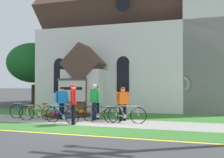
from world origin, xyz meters
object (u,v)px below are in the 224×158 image
yard_deciduous_tree (34,63)px  bicycle_yellow (38,112)px  bicycle_blue (26,111)px  cyclist_in_yellow_jersey (123,101)px  cyclist_in_green_jersey (96,100)px  cyclist_in_blue_jersey (62,100)px  cyclist_in_red_jersey (95,99)px  church_sign (72,91)px  bicycle_white (62,115)px  bicycle_black (127,115)px  bicycle_red (100,114)px  cyclist_in_white_jersey (73,101)px

yard_deciduous_tree → bicycle_yellow: bearing=-54.5°
bicycle_blue → cyclist_in_yellow_jersey: 5.00m
cyclist_in_green_jersey → cyclist_in_blue_jersey: cyclist_in_green_jersey is taller
bicycle_yellow → cyclist_in_red_jersey: (2.66, 0.64, 0.66)m
cyclist_in_yellow_jersey → yard_deciduous_tree: (-8.98, 6.13, 2.53)m
cyclist_in_blue_jersey → cyclist_in_green_jersey: bearing=14.6°
church_sign → bicycle_blue: (-1.56, -2.04, -0.96)m
bicycle_white → cyclist_in_red_jersey: 1.72m
bicycle_black → bicycle_blue: 5.26m
bicycle_red → cyclist_in_white_jersey: size_ratio=1.03×
bicycle_yellow → bicycle_blue: bearing=156.8°
cyclist_in_blue_jersey → cyclist_in_yellow_jersey: (3.01, 0.33, -0.01)m
bicycle_red → cyclist_in_white_jersey: (-0.85, -0.99, 0.65)m
church_sign → bicycle_red: church_sign is taller
cyclist_in_red_jersey → bicycle_yellow: bearing=-166.5°
bicycle_red → cyclist_in_blue_jersey: 2.18m
cyclist_in_white_jersey → bicycle_blue: bearing=160.1°
cyclist_in_blue_jersey → cyclist_in_white_jersey: bearing=-46.4°
bicycle_white → cyclist_in_blue_jersey: bearing=118.7°
bicycle_yellow → cyclist_in_red_jersey: bearing=13.5°
church_sign → cyclist_in_red_jersey: bearing=-41.3°
bicycle_black → yard_deciduous_tree: yard_deciduous_tree is taller
cyclist_in_green_jersey → cyclist_in_white_jersey: 1.77m
bicycle_black → cyclist_in_blue_jersey: 3.38m
cyclist_in_red_jersey → cyclist_in_green_jersey: (-0.06, 0.35, -0.06)m
cyclist_in_white_jersey → cyclist_in_yellow_jersey: bearing=42.5°
cyclist_in_white_jersey → cyclist_in_yellow_jersey: size_ratio=1.09×
church_sign → bicycle_blue: 2.74m
cyclist_in_blue_jersey → yard_deciduous_tree: size_ratio=0.32×
bicycle_red → yard_deciduous_tree: 10.96m
bicycle_black → cyclist_in_yellow_jersey: (-0.32, 0.56, 0.54)m
bicycle_blue → bicycle_yellow: 1.04m
bicycle_blue → bicycle_white: (2.51, -0.90, 0.01)m
bicycle_red → cyclist_in_blue_jersey: cyclist_in_blue_jersey is taller
bicycle_white → cyclist_in_yellow_jersey: (2.43, 1.38, 0.55)m
bicycle_white → cyclist_in_white_jersey: 0.96m
bicycle_white → cyclist_in_white_jersey: cyclist_in_white_jersey is taller
bicycle_white → cyclist_in_blue_jersey: size_ratio=1.10×
cyclist_in_blue_jersey → cyclist_in_white_jersey: size_ratio=0.92×
cyclist_in_green_jersey → cyclist_in_white_jersey: bearing=-102.9°
bicycle_white → cyclist_in_red_jersey: size_ratio=1.01×
cyclist_in_blue_jersey → cyclist_in_yellow_jersey: cyclist_in_blue_jersey is taller
cyclist_in_white_jersey → yard_deciduous_tree: bearing=132.9°
bicycle_yellow → cyclist_in_red_jersey: size_ratio=0.97×
bicycle_blue → cyclist_in_green_jersey: size_ratio=1.03×
bicycle_red → bicycle_yellow: 3.07m
bicycle_white → cyclist_in_red_jersey: cyclist_in_red_jersey is taller
cyclist_in_white_jersey → yard_deciduous_tree: size_ratio=0.34×
bicycle_black → cyclist_in_red_jersey: size_ratio=1.00×
bicycle_yellow → yard_deciduous_tree: yard_deciduous_tree is taller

